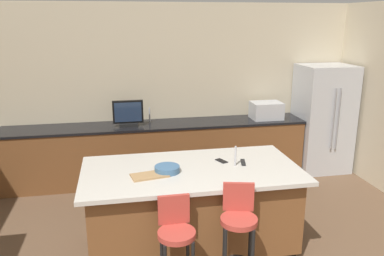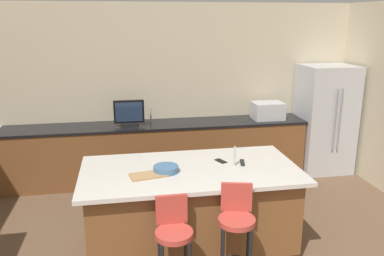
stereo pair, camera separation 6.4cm
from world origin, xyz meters
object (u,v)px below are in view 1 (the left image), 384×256
at_px(bar_stool_right, 238,228).
at_px(tv_remote, 243,162).
at_px(kitchen_island, 191,207).
at_px(microwave, 266,110).
at_px(refrigerator, 323,118).
at_px(tv_monitor, 128,114).
at_px(fruit_bowl, 167,169).
at_px(cutting_board, 150,175).
at_px(bar_stool_left, 176,240).
at_px(cell_phone, 221,161).

height_order(bar_stool_right, tv_remote, bar_stool_right).
bearing_deg(kitchen_island, microwave, 51.01).
relative_size(refrigerator, tv_monitor, 3.89).
xyz_separation_m(tv_monitor, fruit_bowl, (0.33, -1.99, -0.13)).
height_order(tv_monitor, cutting_board, tv_monitor).
relative_size(kitchen_island, tv_monitor, 5.12).
relative_size(fruit_bowl, tv_remote, 1.54).
height_order(kitchen_island, bar_stool_left, bar_stool_left).
distance_m(kitchen_island, bar_stool_left, 0.81).
relative_size(kitchen_island, cutting_board, 6.24).
xyz_separation_m(bar_stool_left, cutting_board, (-0.17, 0.63, 0.38)).
bearing_deg(cutting_board, cell_phone, 19.00).
bearing_deg(bar_stool_right, tv_remote, 83.50).
bearing_deg(fruit_bowl, kitchen_island, 11.16).
distance_m(kitchen_island, tv_remote, 0.75).
bearing_deg(cutting_board, tv_monitor, 93.82).
height_order(tv_remote, cutting_board, tv_remote).
relative_size(kitchen_island, bar_stool_left, 2.46).
distance_m(bar_stool_left, fruit_bowl, 0.81).
bearing_deg(tv_monitor, tv_remote, -57.86).
bearing_deg(tv_remote, cell_phone, 167.08).
distance_m(microwave, tv_monitor, 2.20).
bearing_deg(cell_phone, kitchen_island, 178.61).
xyz_separation_m(bar_stool_right, fruit_bowl, (-0.57, 0.69, 0.35)).
distance_m(kitchen_island, microwave, 2.62).
bearing_deg(bar_stool_left, cell_phone, 53.48).
height_order(microwave, bar_stool_left, microwave).
distance_m(refrigerator, cell_phone, 2.83).
xyz_separation_m(kitchen_island, cutting_board, (-0.46, -0.13, 0.46)).
height_order(bar_stool_left, tv_remote, tv_remote).
bearing_deg(refrigerator, tv_monitor, 179.92).
distance_m(microwave, bar_stool_right, 3.06).
height_order(bar_stool_right, cutting_board, bar_stool_right).
xyz_separation_m(refrigerator, fruit_bowl, (-2.85, -1.98, 0.09)).
height_order(microwave, cell_phone, microwave).
height_order(microwave, cutting_board, microwave).
distance_m(refrigerator, bar_stool_left, 3.94).
height_order(refrigerator, cutting_board, refrigerator).
height_order(kitchen_island, fruit_bowl, fruit_bowl).
bearing_deg(microwave, bar_stool_right, -115.62).
xyz_separation_m(kitchen_island, tv_monitor, (-0.59, 1.93, 0.62)).
relative_size(refrigerator, microwave, 3.65).
relative_size(cell_phone, cutting_board, 0.40).
height_order(refrigerator, fruit_bowl, refrigerator).
bearing_deg(cell_phone, tv_monitor, 94.41).
bearing_deg(fruit_bowl, cutting_board, -157.92).
bearing_deg(refrigerator, microwave, 176.68).
bearing_deg(tv_remote, fruit_bowl, -160.23).
height_order(kitchen_island, bar_stool_right, bar_stool_right).
xyz_separation_m(microwave, bar_stool_right, (-1.31, -2.73, -0.43)).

